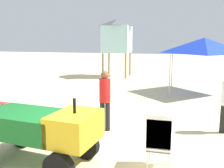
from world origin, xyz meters
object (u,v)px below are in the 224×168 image
Objects in this scene: stacked_plastic_chairs at (159,138)px; lifeguard_near_center at (105,96)px; popup_canopy at (204,45)px; lifeguard_tower at (117,36)px; surfboard_pile at (12,106)px; utility_cart at (41,128)px.

lifeguard_near_center is at bearing 130.66° from stacked_plastic_chairs.
popup_canopy is 0.77× the size of lifeguard_tower.
stacked_plastic_chairs is 2.63m from lifeguard_near_center.
surfboard_pile is 9.92m from lifeguard_tower.
lifeguard_tower is (-3.92, 12.50, 2.12)m from stacked_plastic_chairs.
surfboard_pile is 8.90m from popup_canopy.
utility_cart is 0.89× the size of popup_canopy.
surfboard_pile is 1.49× the size of lifeguard_near_center.
lifeguard_tower reaches higher than surfboard_pile.
lifeguard_near_center is at bearing -15.86° from surfboard_pile.
utility_cart is at bearing -172.50° from stacked_plastic_chairs.
stacked_plastic_chairs is 0.46× the size of surfboard_pile.
utility_cart reaches higher than stacked_plastic_chairs.
popup_canopy is at bearing 35.84° from surfboard_pile.
lifeguard_tower reaches higher than stacked_plastic_chairs.
lifeguard_near_center is 10.90m from lifeguard_tower.
stacked_plastic_chairs is 13.27m from lifeguard_tower.
utility_cart is at bearing -83.35° from lifeguard_tower.
utility_cart reaches higher than surfboard_pile.
lifeguard_tower is at bearing 79.87° from surfboard_pile.
utility_cart is 2.44m from stacked_plastic_chairs.
surfboard_pile is 0.86× the size of popup_canopy.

